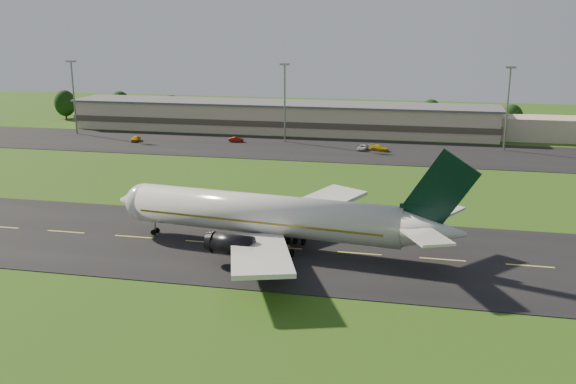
% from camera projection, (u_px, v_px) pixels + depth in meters
% --- Properties ---
extents(ground, '(360.00, 360.00, 0.00)m').
position_uv_depth(ground, '(134.00, 237.00, 93.77)').
color(ground, '#2B4D13').
rests_on(ground, ground).
extents(taxiway, '(220.00, 30.00, 0.10)m').
position_uv_depth(taxiway, '(134.00, 237.00, 93.76)').
color(taxiway, black).
rests_on(taxiway, ground).
extents(apron, '(260.00, 30.00, 0.10)m').
position_uv_depth(apron, '(259.00, 147.00, 161.79)').
color(apron, black).
rests_on(apron, ground).
extents(airliner, '(51.20, 41.89, 15.57)m').
position_uv_depth(airliner, '(271.00, 216.00, 88.28)').
color(airliner, silver).
rests_on(airliner, ground).
extents(terminal, '(145.00, 16.00, 8.40)m').
position_uv_depth(terminal, '(302.00, 118.00, 182.33)').
color(terminal, beige).
rests_on(terminal, ground).
extents(light_mast_west, '(2.40, 1.20, 20.35)m').
position_uv_depth(light_mast_west, '(73.00, 88.00, 177.26)').
color(light_mast_west, gray).
rests_on(light_mast_west, ground).
extents(light_mast_centre, '(2.40, 1.20, 20.35)m').
position_uv_depth(light_mast_centre, '(285.00, 93.00, 165.07)').
color(light_mast_centre, gray).
rests_on(light_mast_centre, ground).
extents(light_mast_east, '(2.40, 1.20, 20.35)m').
position_uv_depth(light_mast_east, '(508.00, 98.00, 153.91)').
color(light_mast_east, gray).
rests_on(light_mast_east, ground).
extents(tree_line, '(192.80, 9.53, 9.26)m').
position_uv_depth(tree_line, '(377.00, 113.00, 186.87)').
color(tree_line, black).
rests_on(tree_line, ground).
extents(service_vehicle_a, '(2.11, 4.32, 1.42)m').
position_uv_depth(service_vehicle_a, '(136.00, 139.00, 168.48)').
color(service_vehicle_a, '#E2A50D').
rests_on(service_vehicle_a, apron).
extents(service_vehicle_b, '(3.96, 1.70, 1.27)m').
position_uv_depth(service_vehicle_b, '(236.00, 140.00, 167.63)').
color(service_vehicle_b, maroon).
rests_on(service_vehicle_b, apron).
extents(service_vehicle_c, '(2.53, 4.65, 1.24)m').
position_uv_depth(service_vehicle_c, '(362.00, 147.00, 157.20)').
color(service_vehicle_c, silver).
rests_on(service_vehicle_c, apron).
extents(service_vehicle_d, '(5.21, 3.68, 1.40)m').
position_uv_depth(service_vehicle_d, '(379.00, 148.00, 156.17)').
color(service_vehicle_d, gold).
rests_on(service_vehicle_d, apron).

